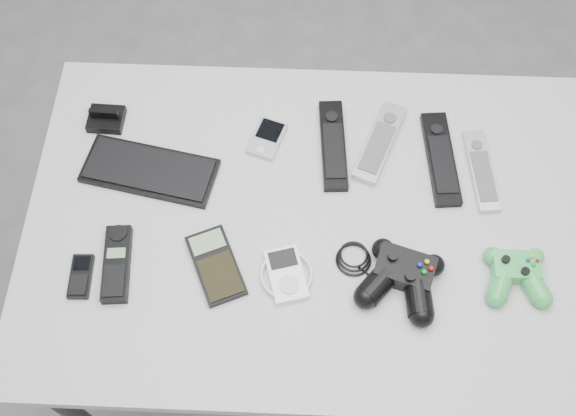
{
  "coord_description": "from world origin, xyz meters",
  "views": [
    {
      "loc": [
        -0.13,
        -0.58,
        2.03
      ],
      "look_at": [
        -0.15,
        0.06,
        0.83
      ],
      "focal_mm": 42.0,
      "sensor_mm": 36.0,
      "label": 1
    }
  ],
  "objects_px": {
    "pda": "(267,138)",
    "remote_silver_a": "(380,142)",
    "mp3_player": "(286,274)",
    "remote_black_a": "(333,145)",
    "cordless_handset": "(117,264)",
    "mobile_phone": "(81,276)",
    "remote_silver_b": "(481,170)",
    "controller_green": "(517,273)",
    "pda_keyboard": "(150,170)",
    "desk": "(320,235)",
    "remote_black_b": "(441,158)",
    "controller_black": "(402,276)",
    "calculator": "(216,265)"
  },
  "relations": [
    {
      "from": "remote_silver_b",
      "to": "controller_black",
      "type": "height_order",
      "value": "controller_black"
    },
    {
      "from": "cordless_handset",
      "to": "controller_green",
      "type": "xyz_separation_m",
      "value": [
        0.77,
        0.01,
        0.01
      ]
    },
    {
      "from": "remote_black_a",
      "to": "remote_black_b",
      "type": "bearing_deg",
      "value": -10.13
    },
    {
      "from": "desk",
      "to": "pda_keyboard",
      "type": "relative_size",
      "value": 4.34
    },
    {
      "from": "controller_green",
      "to": "pda",
      "type": "bearing_deg",
      "value": 148.43
    },
    {
      "from": "remote_silver_a",
      "to": "remote_black_a",
      "type": "relative_size",
      "value": 0.93
    },
    {
      "from": "controller_black",
      "to": "controller_green",
      "type": "distance_m",
      "value": 0.22
    },
    {
      "from": "remote_black_a",
      "to": "remote_silver_b",
      "type": "distance_m",
      "value": 0.32
    },
    {
      "from": "remote_silver_a",
      "to": "mp3_player",
      "type": "relative_size",
      "value": 1.87
    },
    {
      "from": "pda",
      "to": "remote_black_b",
      "type": "bearing_deg",
      "value": 12.6
    },
    {
      "from": "controller_black",
      "to": "controller_green",
      "type": "height_order",
      "value": "controller_black"
    },
    {
      "from": "pda_keyboard",
      "to": "calculator",
      "type": "relative_size",
      "value": 1.78
    },
    {
      "from": "pda_keyboard",
      "to": "controller_black",
      "type": "distance_m",
      "value": 0.57
    },
    {
      "from": "desk",
      "to": "remote_black_b",
      "type": "bearing_deg",
      "value": 31.17
    },
    {
      "from": "remote_black_a",
      "to": "mobile_phone",
      "type": "bearing_deg",
      "value": -150.42
    },
    {
      "from": "mobile_phone",
      "to": "remote_silver_b",
      "type": "bearing_deg",
      "value": 16.62
    },
    {
      "from": "remote_black_a",
      "to": "controller_green",
      "type": "relative_size",
      "value": 1.65
    },
    {
      "from": "remote_black_a",
      "to": "pda_keyboard",
      "type": "bearing_deg",
      "value": -172.43
    },
    {
      "from": "desk",
      "to": "remote_black_a",
      "type": "relative_size",
      "value": 5.43
    },
    {
      "from": "desk",
      "to": "pda_keyboard",
      "type": "distance_m",
      "value": 0.39
    },
    {
      "from": "pda_keyboard",
      "to": "controller_green",
      "type": "relative_size",
      "value": 2.07
    },
    {
      "from": "desk",
      "to": "remote_silver_b",
      "type": "height_order",
      "value": "remote_silver_b"
    },
    {
      "from": "pda",
      "to": "mp3_player",
      "type": "bearing_deg",
      "value": -61.7
    },
    {
      "from": "remote_silver_b",
      "to": "controller_green",
      "type": "xyz_separation_m",
      "value": [
        0.04,
        -0.24,
        0.01
      ]
    },
    {
      "from": "remote_black_b",
      "to": "controller_black",
      "type": "relative_size",
      "value": 0.86
    },
    {
      "from": "remote_silver_a",
      "to": "mobile_phone",
      "type": "relative_size",
      "value": 2.3
    },
    {
      "from": "desk",
      "to": "controller_black",
      "type": "bearing_deg",
      "value": -39.61
    },
    {
      "from": "remote_black_b",
      "to": "mp3_player",
      "type": "relative_size",
      "value": 2.05
    },
    {
      "from": "pda_keyboard",
      "to": "mp3_player",
      "type": "height_order",
      "value": "mp3_player"
    },
    {
      "from": "desk",
      "to": "remote_black_a",
      "type": "xyz_separation_m",
      "value": [
        0.02,
        0.18,
        0.08
      ]
    },
    {
      "from": "pda",
      "to": "remote_silver_a",
      "type": "xyz_separation_m",
      "value": [
        0.24,
        -0.0,
        0.0
      ]
    },
    {
      "from": "pda",
      "to": "remote_silver_a",
      "type": "relative_size",
      "value": 0.46
    },
    {
      "from": "remote_black_a",
      "to": "calculator",
      "type": "xyz_separation_m",
      "value": [
        -0.23,
        -0.29,
        -0.0
      ]
    },
    {
      "from": "cordless_handset",
      "to": "remote_black_a",
      "type": "bearing_deg",
      "value": 30.21
    },
    {
      "from": "remote_silver_b",
      "to": "controller_black",
      "type": "distance_m",
      "value": 0.31
    },
    {
      "from": "pda_keyboard",
      "to": "pda",
      "type": "bearing_deg",
      "value": 31.87
    },
    {
      "from": "remote_silver_a",
      "to": "controller_green",
      "type": "relative_size",
      "value": 1.54
    },
    {
      "from": "desk",
      "to": "remote_silver_b",
      "type": "distance_m",
      "value": 0.37
    },
    {
      "from": "remote_silver_a",
      "to": "remote_black_a",
      "type": "distance_m",
      "value": 0.1
    },
    {
      "from": "pda_keyboard",
      "to": "cordless_handset",
      "type": "distance_m",
      "value": 0.22
    },
    {
      "from": "remote_black_b",
      "to": "mobile_phone",
      "type": "bearing_deg",
      "value": -162.48
    },
    {
      "from": "remote_black_b",
      "to": "mobile_phone",
      "type": "height_order",
      "value": "remote_black_b"
    },
    {
      "from": "remote_silver_a",
      "to": "mp3_player",
      "type": "xyz_separation_m",
      "value": [
        -0.19,
        -0.31,
        -0.0
      ]
    },
    {
      "from": "remote_silver_a",
      "to": "remote_silver_b",
      "type": "bearing_deg",
      "value": 4.78
    },
    {
      "from": "pda",
      "to": "mp3_player",
      "type": "relative_size",
      "value": 0.86
    },
    {
      "from": "calculator",
      "to": "cordless_handset",
      "type": "bearing_deg",
      "value": 158.07
    },
    {
      "from": "desk",
      "to": "controller_black",
      "type": "height_order",
      "value": "controller_black"
    },
    {
      "from": "remote_black_a",
      "to": "cordless_handset",
      "type": "bearing_deg",
      "value": -148.84
    },
    {
      "from": "controller_black",
      "to": "calculator",
      "type": "bearing_deg",
      "value": -165.33
    },
    {
      "from": "remote_silver_a",
      "to": "remote_black_b",
      "type": "xyz_separation_m",
      "value": [
        0.13,
        -0.04,
        -0.0
      ]
    }
  ]
}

